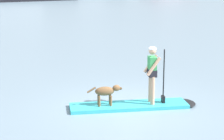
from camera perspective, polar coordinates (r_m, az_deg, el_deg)
ground_plane at (r=12.20m, az=2.31°, el=-5.08°), size 400.00×400.00×0.00m
paddleboard at (r=12.23m, az=3.38°, el=-4.80°), size 3.72×2.01×0.10m
person_paddler at (r=12.05m, az=5.52°, el=-0.11°), size 0.67×0.59×1.66m
dog at (r=11.94m, az=-0.77°, el=-2.97°), size 0.98×0.43×0.59m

